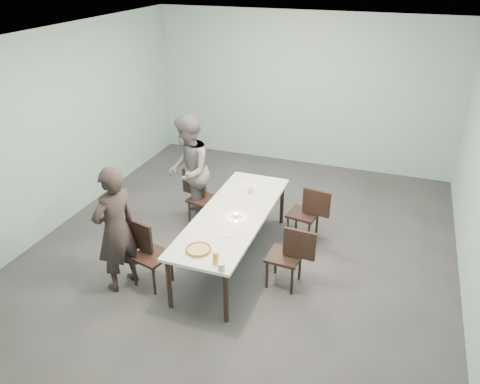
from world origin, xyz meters
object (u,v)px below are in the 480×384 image
(diner_near, at_px, (116,229))
(beer_glass, at_px, (216,258))
(side_plate, at_px, (227,234))
(water_tumbler, at_px, (221,267))
(tealight, at_px, (236,215))
(chair_near_right, at_px, (290,253))
(chair_far_right, at_px, (309,211))
(table, at_px, (233,217))
(chair_far_left, at_px, (200,194))
(diner_far, at_px, (188,171))
(chair_near_left, at_px, (147,249))
(amber_tumbler, at_px, (250,190))
(pizza, at_px, (198,250))

(diner_near, distance_m, beer_glass, 1.40)
(side_plate, relative_size, water_tumbler, 2.00)
(diner_near, xyz_separation_m, tealight, (1.25, 0.97, -0.08))
(water_tumbler, bearing_deg, chair_near_right, 58.84)
(chair_near_right, height_order, chair_far_right, same)
(table, relative_size, diner_near, 1.53)
(water_tumbler, bearing_deg, chair_far_left, 120.43)
(diner_far, bearing_deg, beer_glass, 13.43)
(chair_near_left, xyz_separation_m, amber_tumbler, (0.90, 1.52, 0.29))
(chair_far_left, xyz_separation_m, beer_glass, (1.09, -1.95, 0.32))
(chair_near_right, xyz_separation_m, diner_far, (-1.94, 1.08, 0.39))
(tealight, bearing_deg, chair_far_right, 48.94)
(diner_near, bearing_deg, tealight, 146.85)
(diner_near, distance_m, pizza, 1.11)
(chair_far_right, distance_m, water_tumbler, 2.19)
(amber_tumbler, bearing_deg, chair_far_right, 12.65)
(table, bearing_deg, amber_tumbler, 88.20)
(chair_near_left, relative_size, chair_near_right, 1.00)
(chair_near_left, height_order, tealight, chair_near_left)
(diner_near, xyz_separation_m, beer_glass, (1.39, -0.10, -0.03))
(table, relative_size, beer_glass, 17.35)
(chair_far_left, height_order, amber_tumbler, chair_far_left)
(diner_far, distance_m, side_plate, 1.75)
(chair_near_left, distance_m, chair_near_right, 1.86)
(chair_far_right, xyz_separation_m, amber_tumbler, (-0.85, -0.19, 0.29))
(water_tumbler, bearing_deg, side_plate, 106.96)
(chair_far_left, relative_size, diner_far, 0.49)
(chair_far_right, relative_size, diner_far, 0.49)
(diner_far, bearing_deg, chair_near_right, 40.95)
(diner_near, relative_size, water_tumbler, 18.91)
(chair_far_right, xyz_separation_m, diner_far, (-1.92, -0.07, 0.39))
(chair_near_left, height_order, chair_far_right, same)
(water_tumbler, relative_size, amber_tumbler, 1.12)
(diner_near, bearing_deg, chair_far_right, 151.61)
(side_plate, bearing_deg, diner_near, -158.28)
(table, bearing_deg, tealight, -41.74)
(chair_near_right, height_order, beer_glass, beer_glass)
(chair_near_left, distance_m, amber_tumbler, 1.79)
(diner_far, distance_m, beer_glass, 2.30)
(chair_far_right, bearing_deg, diner_near, 51.86)
(chair_near_right, relative_size, side_plate, 4.83)
(pizza, xyz_separation_m, side_plate, (0.18, 0.46, -0.01))
(chair_far_left, bearing_deg, pizza, -53.42)
(amber_tumbler, bearing_deg, diner_far, 173.72)
(chair_near_right, relative_size, diner_far, 0.49)
(diner_near, distance_m, water_tumbler, 1.52)
(chair_far_right, bearing_deg, beer_glass, 80.91)
(diner_near, distance_m, tealight, 1.58)
(chair_far_left, distance_m, diner_near, 1.90)
(chair_far_right, bearing_deg, pizza, 71.90)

